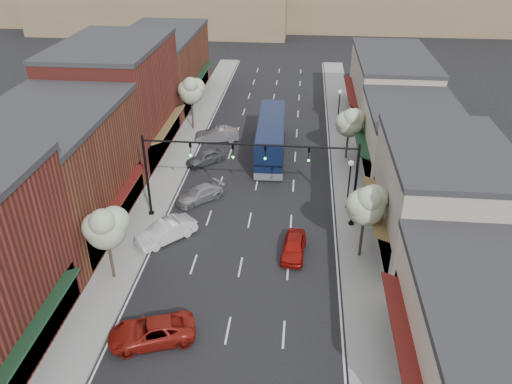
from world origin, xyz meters
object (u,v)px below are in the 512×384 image
(signal_mast_left, at_px, (176,165))
(parked_car_a, at_px, (152,332))
(tree_left_near, at_px, (106,227))
(signal_mast_right, at_px, (324,172))
(parked_car_b, at_px, (166,231))
(parked_car_d, at_px, (205,157))
(coach_bus, at_px, (271,137))
(tree_right_near, at_px, (366,204))
(tree_right_far, at_px, (350,121))
(lamp_post_near, at_px, (350,177))
(parked_car_c, at_px, (199,194))
(red_hatchback, at_px, (294,247))
(lamp_post_far, at_px, (339,103))
(tree_left_far, at_px, (191,90))
(parked_car_e, at_px, (217,135))

(signal_mast_left, bearing_deg, parked_car_a, -83.84)
(signal_mast_left, xyz_separation_m, tree_left_near, (-2.63, -8.05, -0.40))
(signal_mast_right, distance_m, parked_car_b, 12.59)
(parked_car_d, bearing_deg, coach_bus, 68.50)
(tree_right_near, bearing_deg, signal_mast_left, 163.81)
(tree_right_far, distance_m, tree_left_near, 25.99)
(signal_mast_right, relative_size, tree_right_near, 1.38)
(tree_right_far, xyz_separation_m, lamp_post_near, (-0.55, -9.44, -0.99))
(parked_car_c, bearing_deg, tree_left_near, -63.49)
(coach_bus, xyz_separation_m, parked_car_c, (-5.36, -9.76, -1.29))
(signal_mast_left, distance_m, parked_car_a, 13.82)
(parked_car_b, bearing_deg, red_hatchback, 38.19)
(parked_car_b, bearing_deg, tree_right_near, 40.38)
(lamp_post_near, distance_m, coach_bus, 12.19)
(signal_mast_right, xyz_separation_m, lamp_post_far, (2.18, 20.00, -1.62))
(signal_mast_left, height_order, tree_left_far, signal_mast_left)
(signal_mast_left, height_order, parked_car_c, signal_mast_left)
(tree_left_far, relative_size, parked_car_d, 1.56)
(signal_mast_right, bearing_deg, parked_car_b, -164.05)
(signal_mast_right, distance_m, tree_left_far, 22.68)
(coach_bus, bearing_deg, tree_left_far, 146.81)
(tree_right_far, relative_size, coach_bus, 0.45)
(parked_car_b, xyz_separation_m, parked_car_d, (0.56, 12.96, -0.10))
(coach_bus, height_order, parked_car_e, coach_bus)
(lamp_post_near, bearing_deg, parked_car_d, 151.41)
(signal_mast_right, bearing_deg, signal_mast_left, 180.00)
(signal_mast_left, relative_size, tree_right_near, 1.38)
(lamp_post_far, distance_m, red_hatchback, 24.64)
(signal_mast_right, bearing_deg, lamp_post_far, 83.78)
(lamp_post_far, relative_size, coach_bus, 0.37)
(tree_left_near, distance_m, tree_left_far, 26.00)
(signal_mast_right, relative_size, tree_right_far, 1.51)
(lamp_post_near, bearing_deg, parked_car_b, -157.08)
(tree_right_far, height_order, parked_car_c, tree_right_far)
(tree_right_far, bearing_deg, coach_bus, 176.39)
(signal_mast_left, distance_m, tree_right_far, 18.39)
(parked_car_c, distance_m, parked_car_d, 7.06)
(signal_mast_left, relative_size, parked_car_d, 2.09)
(coach_bus, xyz_separation_m, parked_car_e, (-5.90, 2.67, -1.17))
(tree_right_far, relative_size, tree_left_far, 0.89)
(tree_left_near, xyz_separation_m, lamp_post_far, (16.05, 28.06, -1.22))
(tree_right_near, distance_m, lamp_post_near, 6.74)
(parked_car_c, xyz_separation_m, parked_car_e, (-0.54, 12.43, 0.12))
(parked_car_a, xyz_separation_m, parked_car_c, (-0.36, 15.83, -0.06))
(tree_right_near, relative_size, tree_left_far, 0.97)
(coach_bus, bearing_deg, parked_car_e, 153.84)
(coach_bus, height_order, parked_car_d, coach_bus)
(signal_mast_left, xyz_separation_m, parked_car_b, (-0.29, -3.29, -3.85))
(tree_left_near, bearing_deg, parked_car_d, 80.70)
(signal_mast_left, height_order, tree_left_near, signal_mast_left)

